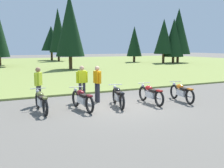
# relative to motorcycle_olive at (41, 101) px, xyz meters

# --- Properties ---
(ground_plane) EXTENTS (140.00, 140.00, 0.00)m
(ground_plane) POSITION_rel_motorcycle_olive_xyz_m (3.16, -0.46, -0.44)
(ground_plane) COLOR #605B54
(grass_moorland) EXTENTS (80.00, 44.00, 0.10)m
(grass_moorland) POSITION_rel_motorcycle_olive_xyz_m (3.16, 24.98, -0.39)
(grass_moorland) COLOR olive
(grass_moorland) RESTS_ON ground
(forest_treeline) EXTENTS (41.98, 30.06, 8.61)m
(forest_treeline) POSITION_rel_motorcycle_olive_xyz_m (5.87, 28.58, 3.78)
(forest_treeline) COLOR #47331E
(forest_treeline) RESTS_ON ground
(motorcycle_olive) EXTENTS (0.62, 2.10, 0.88)m
(motorcycle_olive) POSITION_rel_motorcycle_olive_xyz_m (0.00, 0.00, 0.00)
(motorcycle_olive) COLOR black
(motorcycle_olive) RESTS_ON ground
(motorcycle_maroon) EXTENTS (0.62, 2.10, 0.88)m
(motorcycle_maroon) POSITION_rel_motorcycle_olive_xyz_m (1.58, -0.31, 0.00)
(motorcycle_maroon) COLOR black
(motorcycle_maroon) RESTS_ON ground
(motorcycle_black) EXTENTS (0.79, 2.05, 0.88)m
(motorcycle_black) POSITION_rel_motorcycle_olive_xyz_m (3.19, -0.40, 0.00)
(motorcycle_black) COLOR black
(motorcycle_black) RESTS_ON ground
(motorcycle_red) EXTENTS (0.62, 2.10, 0.88)m
(motorcycle_red) POSITION_rel_motorcycle_olive_xyz_m (4.76, -0.54, 0.00)
(motorcycle_red) COLOR black
(motorcycle_red) RESTS_ON ground
(motorcycle_orange) EXTENTS (0.65, 2.09, 0.88)m
(motorcycle_orange) POSITION_rel_motorcycle_olive_xyz_m (6.33, -0.80, 0.00)
(motorcycle_orange) COLOR black
(motorcycle_orange) RESTS_ON ground
(rider_with_back_turned) EXTENTS (0.55, 0.26, 1.67)m
(rider_with_back_turned) POSITION_rel_motorcycle_olive_xyz_m (2.17, 1.27, 0.51)
(rider_with_back_turned) COLOR #2D2D38
(rider_with_back_turned) RESTS_ON ground
(rider_near_row_end) EXTENTS (0.26, 0.55, 1.67)m
(rider_near_row_end) POSITION_rel_motorcycle_olive_xyz_m (2.74, 0.82, 0.51)
(rider_near_row_end) COLOR #2D2D38
(rider_near_row_end) RESTS_ON ground
(rider_checking_bike) EXTENTS (0.38, 0.47, 1.67)m
(rider_checking_bike) POSITION_rel_motorcycle_olive_xyz_m (0.18, 1.33, 0.51)
(rider_checking_bike) COLOR #2D2D38
(rider_checking_bike) RESTS_ON ground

